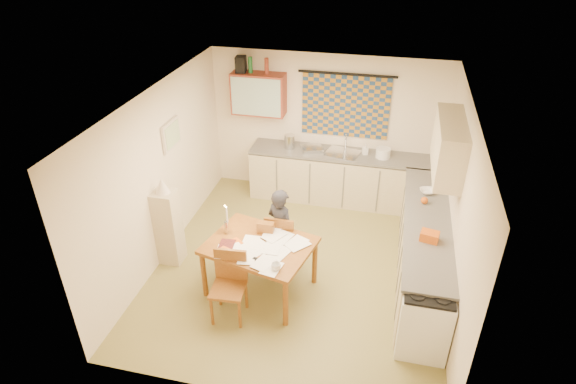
% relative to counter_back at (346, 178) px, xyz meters
% --- Properties ---
extents(floor, '(4.00, 4.50, 0.02)m').
position_rel_counter_back_xyz_m(floor, '(-0.41, -1.95, -0.46)').
color(floor, olive).
rests_on(floor, ground).
extents(ceiling, '(4.00, 4.50, 0.02)m').
position_rel_counter_back_xyz_m(ceiling, '(-0.41, -1.95, 2.06)').
color(ceiling, white).
rests_on(ceiling, floor).
extents(wall_back, '(4.00, 0.02, 2.50)m').
position_rel_counter_back_xyz_m(wall_back, '(-0.41, 0.31, 0.80)').
color(wall_back, beige).
rests_on(wall_back, floor).
extents(wall_front, '(4.00, 0.02, 2.50)m').
position_rel_counter_back_xyz_m(wall_front, '(-0.41, -4.21, 0.80)').
color(wall_front, beige).
rests_on(wall_front, floor).
extents(wall_left, '(0.02, 4.50, 2.50)m').
position_rel_counter_back_xyz_m(wall_left, '(-2.42, -1.95, 0.80)').
color(wall_left, beige).
rests_on(wall_left, floor).
extents(wall_right, '(0.02, 4.50, 2.50)m').
position_rel_counter_back_xyz_m(wall_right, '(1.60, -1.95, 0.80)').
color(wall_right, beige).
rests_on(wall_right, floor).
extents(window_blind, '(1.45, 0.03, 1.05)m').
position_rel_counter_back_xyz_m(window_blind, '(-0.11, 0.27, 1.20)').
color(window_blind, navy).
rests_on(window_blind, wall_back).
extents(curtain_rod, '(1.60, 0.04, 0.04)m').
position_rel_counter_back_xyz_m(curtain_rod, '(-0.11, 0.25, 1.75)').
color(curtain_rod, black).
rests_on(curtain_rod, wall_back).
extents(wall_cabinet, '(0.90, 0.34, 0.70)m').
position_rel_counter_back_xyz_m(wall_cabinet, '(-1.56, 0.13, 1.35)').
color(wall_cabinet, maroon).
rests_on(wall_cabinet, wall_back).
extents(wall_cabinet_glass, '(0.84, 0.02, 0.64)m').
position_rel_counter_back_xyz_m(wall_cabinet_glass, '(-1.56, -0.04, 1.35)').
color(wall_cabinet_glass, '#99B2A5').
rests_on(wall_cabinet_glass, wall_back).
extents(upper_cabinet_right, '(0.34, 1.30, 0.70)m').
position_rel_counter_back_xyz_m(upper_cabinet_right, '(1.42, -1.40, 1.40)').
color(upper_cabinet_right, tan).
rests_on(upper_cabinet_right, wall_right).
extents(framed_print, '(0.04, 0.50, 0.40)m').
position_rel_counter_back_xyz_m(framed_print, '(-2.38, -1.55, 1.25)').
color(framed_print, beige).
rests_on(framed_print, wall_left).
extents(print_canvas, '(0.01, 0.42, 0.32)m').
position_rel_counter_back_xyz_m(print_canvas, '(-2.35, -1.55, 1.25)').
color(print_canvas, white).
rests_on(print_canvas, wall_left).
extents(counter_back, '(3.30, 0.62, 0.92)m').
position_rel_counter_back_xyz_m(counter_back, '(0.00, 0.00, 0.00)').
color(counter_back, tan).
rests_on(counter_back, floor).
extents(counter_right, '(0.62, 2.95, 0.92)m').
position_rel_counter_back_xyz_m(counter_right, '(1.29, -1.74, -0.00)').
color(counter_right, tan).
rests_on(counter_right, floor).
extents(stove, '(0.57, 0.57, 0.88)m').
position_rel_counter_back_xyz_m(stove, '(1.29, -3.09, -0.01)').
color(stove, white).
rests_on(stove, floor).
extents(sink, '(0.63, 0.56, 0.10)m').
position_rel_counter_back_xyz_m(sink, '(-0.08, 0.00, 0.43)').
color(sink, silver).
rests_on(sink, counter_back).
extents(tap, '(0.04, 0.04, 0.28)m').
position_rel_counter_back_xyz_m(tap, '(-0.05, 0.18, 0.61)').
color(tap, silver).
rests_on(tap, counter_back).
extents(dish_rack, '(0.44, 0.41, 0.06)m').
position_rel_counter_back_xyz_m(dish_rack, '(-0.61, 0.00, 0.50)').
color(dish_rack, silver).
rests_on(dish_rack, counter_back).
extents(kettle, '(0.19, 0.19, 0.24)m').
position_rel_counter_back_xyz_m(kettle, '(-1.00, 0.00, 0.59)').
color(kettle, silver).
rests_on(kettle, counter_back).
extents(mixing_bowl, '(0.29, 0.29, 0.16)m').
position_rel_counter_back_xyz_m(mixing_bowl, '(0.59, 0.00, 0.55)').
color(mixing_bowl, white).
rests_on(mixing_bowl, counter_back).
extents(soap_bottle, '(0.14, 0.15, 0.18)m').
position_rel_counter_back_xyz_m(soap_bottle, '(0.29, 0.05, 0.56)').
color(soap_bottle, white).
rests_on(soap_bottle, counter_back).
extents(bowl, '(0.33, 0.33, 0.05)m').
position_rel_counter_back_xyz_m(bowl, '(1.29, -1.03, 0.49)').
color(bowl, white).
rests_on(bowl, counter_right).
extents(orange_bag, '(0.25, 0.20, 0.12)m').
position_rel_counter_back_xyz_m(orange_bag, '(1.29, -2.21, 0.53)').
color(orange_bag, '#D0570F').
rests_on(orange_bag, counter_right).
extents(fruit_orange, '(0.10, 0.10, 0.10)m').
position_rel_counter_back_xyz_m(fruit_orange, '(1.24, -1.33, 0.52)').
color(fruit_orange, '#D0570F').
rests_on(fruit_orange, counter_right).
extents(speaker, '(0.18, 0.22, 0.26)m').
position_rel_counter_back_xyz_m(speaker, '(-1.85, 0.13, 1.83)').
color(speaker, black).
rests_on(speaker, wall_cabinet).
extents(bottle_green, '(0.07, 0.07, 0.26)m').
position_rel_counter_back_xyz_m(bottle_green, '(-1.69, 0.13, 1.83)').
color(bottle_green, '#195926').
rests_on(bottle_green, wall_cabinet).
extents(bottle_brown, '(0.08, 0.08, 0.26)m').
position_rel_counter_back_xyz_m(bottle_brown, '(-1.41, 0.13, 1.83)').
color(bottle_brown, maroon).
rests_on(bottle_brown, wall_cabinet).
extents(dining_table, '(1.51, 1.28, 0.75)m').
position_rel_counter_back_xyz_m(dining_table, '(-0.81, -2.55, -0.07)').
color(dining_table, brown).
rests_on(dining_table, floor).
extents(chair_far, '(0.41, 0.41, 0.90)m').
position_rel_counter_back_xyz_m(chair_far, '(-0.65, -2.00, -0.17)').
color(chair_far, brown).
rests_on(chair_far, floor).
extents(chair_near, '(0.44, 0.44, 0.91)m').
position_rel_counter_back_xyz_m(chair_near, '(-1.06, -3.11, -0.17)').
color(chair_near, brown).
rests_on(chair_near, floor).
extents(person, '(0.74, 0.72, 1.28)m').
position_rel_counter_back_xyz_m(person, '(-0.66, -2.03, 0.19)').
color(person, black).
rests_on(person, floor).
extents(shelf_stand, '(0.32, 0.30, 1.15)m').
position_rel_counter_back_xyz_m(shelf_stand, '(-2.25, -2.24, 0.12)').
color(shelf_stand, tan).
rests_on(shelf_stand, floor).
extents(lampshade, '(0.20, 0.20, 0.22)m').
position_rel_counter_back_xyz_m(lampshade, '(-2.25, -2.24, 0.81)').
color(lampshade, beige).
rests_on(lampshade, shelf_stand).
extents(letter_rack, '(0.22, 0.11, 0.16)m').
position_rel_counter_back_xyz_m(letter_rack, '(-0.80, -2.28, 0.38)').
color(letter_rack, brown).
rests_on(letter_rack, dining_table).
extents(mug, '(0.20, 0.20, 0.09)m').
position_rel_counter_back_xyz_m(mug, '(-0.48, -2.99, 0.34)').
color(mug, white).
rests_on(mug, dining_table).
extents(magazine, '(0.24, 0.30, 0.02)m').
position_rel_counter_back_xyz_m(magazine, '(-1.31, -2.70, 0.31)').
color(magazine, maroon).
rests_on(magazine, dining_table).
extents(book, '(0.39, 0.39, 0.02)m').
position_rel_counter_back_xyz_m(book, '(-1.21, -2.58, 0.31)').
color(book, '#D0570F').
rests_on(book, dining_table).
extents(orange_box, '(0.14, 0.12, 0.04)m').
position_rel_counter_back_xyz_m(orange_box, '(-1.20, -2.79, 0.32)').
color(orange_box, '#D0570F').
rests_on(orange_box, dining_table).
extents(eyeglasses, '(0.14, 0.09, 0.02)m').
position_rel_counter_back_xyz_m(eyeglasses, '(-0.74, -2.87, 0.31)').
color(eyeglasses, black).
rests_on(eyeglasses, dining_table).
extents(candle_holder, '(0.07, 0.07, 0.18)m').
position_rel_counter_back_xyz_m(candle_holder, '(-1.30, -2.41, 0.39)').
color(candle_holder, silver).
rests_on(candle_holder, dining_table).
extents(candle, '(0.03, 0.03, 0.22)m').
position_rel_counter_back_xyz_m(candle, '(-1.29, -2.39, 0.59)').
color(candle, white).
rests_on(candle, dining_table).
extents(candle_flame, '(0.02, 0.02, 0.02)m').
position_rel_counter_back_xyz_m(candle_flame, '(-1.31, -2.39, 0.71)').
color(candle_flame, '#FFCC66').
rests_on(candle_flame, dining_table).
extents(papers, '(1.17, 1.01, 0.03)m').
position_rel_counter_back_xyz_m(papers, '(-0.74, -2.63, 0.31)').
color(papers, white).
rests_on(papers, dining_table).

